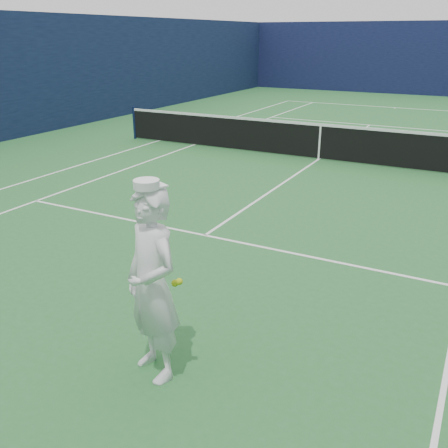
# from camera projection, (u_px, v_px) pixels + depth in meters

# --- Properties ---
(ground) EXTENTS (80.00, 80.00, 0.00)m
(ground) POSITION_uv_depth(u_px,v_px,m) (318.00, 159.00, 14.01)
(ground) COLOR #26652E
(ground) RESTS_ON ground
(court_markings) EXTENTS (11.03, 23.83, 0.01)m
(court_markings) POSITION_uv_depth(u_px,v_px,m) (318.00, 159.00, 14.01)
(court_markings) COLOR white
(court_markings) RESTS_ON ground
(windscreen_fence) EXTENTS (20.12, 36.12, 4.00)m
(windscreen_fence) POSITION_uv_depth(u_px,v_px,m) (324.00, 86.00, 13.30)
(windscreen_fence) COLOR #0F1338
(windscreen_fence) RESTS_ON ground
(tennis_net) EXTENTS (12.88, 0.09, 1.07)m
(tennis_net) POSITION_uv_depth(u_px,v_px,m) (320.00, 140.00, 13.82)
(tennis_net) COLOR #141E4C
(tennis_net) RESTS_ON ground
(tennis_player) EXTENTS (0.87, 0.77, 2.08)m
(tennis_player) POSITION_uv_depth(u_px,v_px,m) (152.00, 285.00, 4.86)
(tennis_player) COLOR white
(tennis_player) RESTS_ON ground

